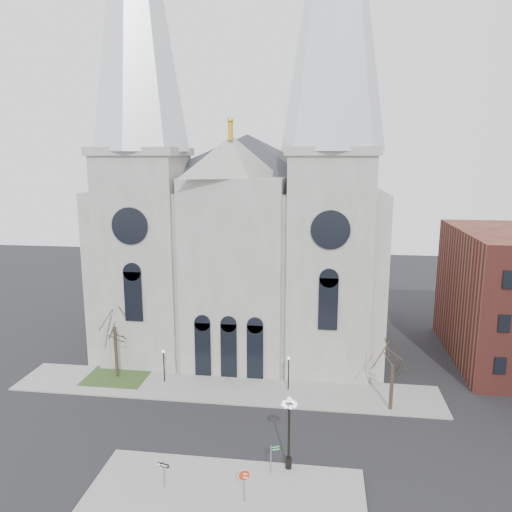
# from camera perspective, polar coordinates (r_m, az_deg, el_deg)

# --- Properties ---
(ground) EXTENTS (160.00, 160.00, 0.00)m
(ground) POSITION_cam_1_polar(r_m,az_deg,el_deg) (39.43, -7.02, -21.90)
(ground) COLOR black
(ground) RESTS_ON ground
(sidewalk_near) EXTENTS (18.00, 10.00, 0.14)m
(sidewalk_near) POSITION_cam_1_polar(r_m,az_deg,el_deg) (34.85, -3.99, -26.76)
(sidewalk_near) COLOR gray
(sidewalk_near) RESTS_ON ground
(sidewalk_far) EXTENTS (40.00, 6.00, 0.14)m
(sidewalk_far) POSITION_cam_1_polar(r_m,az_deg,el_deg) (48.70, -3.64, -14.86)
(sidewalk_far) COLOR gray
(sidewalk_far) RESTS_ON ground
(grass_patch) EXTENTS (6.00, 5.00, 0.18)m
(grass_patch) POSITION_cam_1_polar(r_m,az_deg,el_deg) (52.66, -15.56, -13.15)
(grass_patch) COLOR #2B431C
(grass_patch) RESTS_ON ground
(cathedral) EXTENTS (33.00, 26.66, 54.00)m
(cathedral) POSITION_cam_1_polar(r_m,az_deg,el_deg) (55.45, -1.45, 8.17)
(cathedral) COLOR gray
(cathedral) RESTS_ON ground
(tree_left) EXTENTS (3.20, 3.20, 7.50)m
(tree_left) POSITION_cam_1_polar(r_m,az_deg,el_deg) (50.66, -15.89, -7.48)
(tree_left) COLOR black
(tree_left) RESTS_ON ground
(tree_right) EXTENTS (3.20, 3.20, 6.00)m
(tree_right) POSITION_cam_1_polar(r_m,az_deg,el_deg) (44.67, 15.38, -11.58)
(tree_right) COLOR black
(tree_right) RESTS_ON ground
(ped_lamp_left) EXTENTS (0.32, 0.32, 3.26)m
(ped_lamp_left) POSITION_cam_1_polar(r_m,az_deg,el_deg) (49.65, -10.51, -11.64)
(ped_lamp_left) COLOR black
(ped_lamp_left) RESTS_ON sidewalk_far
(ped_lamp_right) EXTENTS (0.32, 0.32, 3.26)m
(ped_lamp_right) POSITION_cam_1_polar(r_m,az_deg,el_deg) (47.47, 3.74, -12.57)
(ped_lamp_right) COLOR black
(ped_lamp_right) RESTS_ON sidewalk_far
(stop_sign) EXTENTS (0.81, 0.10, 2.24)m
(stop_sign) POSITION_cam_1_polar(r_m,az_deg,el_deg) (34.21, -1.35, -24.05)
(stop_sign) COLOR slate
(stop_sign) RESTS_ON sidewalk_near
(globe_lamp) EXTENTS (1.40, 1.40, 5.36)m
(globe_lamp) POSITION_cam_1_polar(r_m,az_deg,el_deg) (36.19, 3.80, -18.60)
(globe_lamp) COLOR black
(globe_lamp) RESTS_ON sidewalk_near
(one_way_sign) EXTENTS (0.80, 0.23, 1.85)m
(one_way_sign) POSITION_cam_1_polar(r_m,az_deg,el_deg) (36.00, -10.50, -22.88)
(one_way_sign) COLOR slate
(one_way_sign) RESTS_ON sidewalk_near
(street_name_sign) EXTENTS (0.62, 0.32, 2.09)m
(street_name_sign) POSITION_cam_1_polar(r_m,az_deg,el_deg) (36.78, 1.84, -21.93)
(street_name_sign) COLOR slate
(street_name_sign) RESTS_ON sidewalk_near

